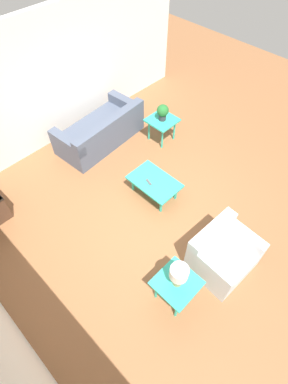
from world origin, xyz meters
The scene contains 10 objects.
ground_plane centered at (0.00, 0.00, 0.00)m, with size 14.00×14.00×0.00m, color #8E5B38.
wall_right centered at (3.06, 0.00, 1.35)m, with size 0.12×7.20×2.70m.
sofa centered at (2.19, -0.53, 0.29)m, with size 1.09×2.04×0.77m.
armchair centered at (-1.52, 0.09, 0.32)m, with size 0.88×0.99×0.81m.
coffee_table centered at (0.27, -0.24, 0.34)m, with size 0.96×0.63×0.39m.
side_table_plant centered at (1.27, -1.54, 0.48)m, with size 0.60×0.60×0.56m.
side_table_lamp centered at (-1.36, 1.03, 0.48)m, with size 0.60×0.60×0.56m.
potted_plant centered at (1.27, -1.54, 0.77)m, with size 0.26×0.26×0.37m.
table_lamp centered at (-1.36, 1.03, 0.85)m, with size 0.26×0.26×0.44m.
remote_control centered at (0.32, -0.14, 0.40)m, with size 0.16×0.08×0.02m.
Camera 1 is at (-2.17, 2.53, 4.71)m, focal length 28.00 mm.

